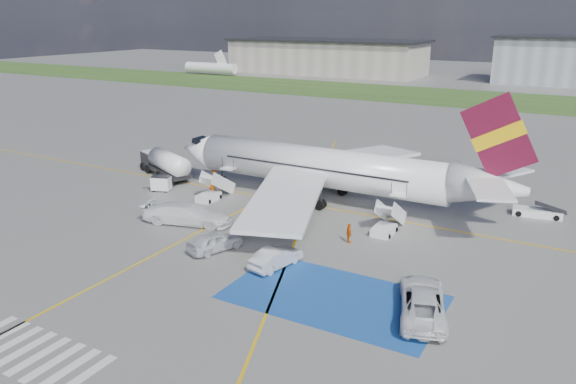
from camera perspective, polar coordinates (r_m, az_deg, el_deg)
name	(u,v)px	position (r m, az deg, el deg)	size (l,w,h in m)	color
ground	(241,247)	(45.42, -4.78, -5.60)	(400.00, 400.00, 0.00)	#60605E
grass_strip	(482,99)	(132.76, 19.08, 8.91)	(400.00, 30.00, 0.01)	#2D4C1E
taxiway_line_main	(310,205)	(55.07, 2.21, -1.32)	(120.00, 0.20, 0.01)	gold
taxiway_line_cross	(101,282)	(41.68, -18.44, -8.71)	(0.20, 60.00, 0.01)	gold
taxiway_line_diag	(310,205)	(55.07, 2.21, -1.32)	(0.20, 60.00, 0.01)	gold
staging_box	(333,297)	(37.81, 4.60, -10.60)	(14.00, 8.00, 0.01)	#184692
crosswalk	(31,353)	(35.17, -24.61, -14.64)	(9.00, 4.00, 0.01)	silver
terminal_west	(326,57)	(182.72, 3.92, 13.50)	(60.00, 22.00, 10.00)	gray
airliner	(333,169)	(55.17, 4.60, 2.35)	(36.81, 32.95, 11.92)	white
airstairs_fwd	(211,193)	(57.07, -7.82, -0.14)	(1.90, 5.20, 3.60)	white
airstairs_aft	(386,226)	(48.68, 9.89, -3.39)	(1.90, 5.20, 3.60)	white
fuel_tanker	(165,166)	(65.88, -12.36, 2.63)	(9.17, 5.93, 3.08)	black
gpu_cart	(161,184)	(60.74, -12.76, 0.78)	(2.24, 1.82, 1.62)	white
belt_loader	(538,213)	(56.77, 24.02, -1.94)	(4.71, 2.21, 1.37)	white
car_silver_a	(215,241)	(44.70, -7.40, -5.00)	(1.84, 4.57, 1.56)	silver
car_silver_b	(276,257)	(41.61, -1.23, -6.66)	(1.58, 4.53, 1.49)	#A9ABB0
van_white_a	(423,297)	(36.38, 13.55, -10.31)	(2.72, 5.89, 2.21)	silver
van_white_b	(187,211)	(50.60, -10.24, -1.90)	(2.48, 6.09, 2.39)	white
crew_fwd	(212,187)	(58.02, -7.71, 0.54)	(0.72, 0.47, 1.96)	orange
crew_nose	(214,172)	(63.95, -7.55, 2.00)	(0.80, 0.62, 1.64)	orange
crew_aft	(349,233)	(46.05, 6.22, -4.18)	(0.98, 0.41, 1.68)	#DB600B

